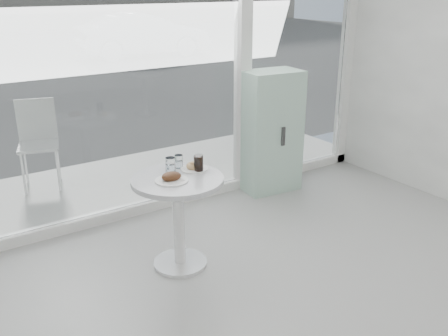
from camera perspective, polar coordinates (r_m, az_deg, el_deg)
storefront at (r=4.86m, az=-6.00°, el=14.77°), size 5.00×0.14×3.00m
main_table at (r=3.95m, az=-5.25°, el=-4.07°), size 0.72×0.72×0.77m
patio_deck at (r=5.93m, az=-9.66°, el=-1.17°), size 5.60×1.60×0.05m
mint_cabinet at (r=5.45m, az=5.34°, el=4.16°), size 0.65×0.47×1.32m
patio_chair at (r=5.81m, az=-20.50°, el=3.24°), size 0.51×0.51×0.95m
car_silver at (r=15.95m, az=-9.22°, el=14.75°), size 4.09×1.73×1.31m
plate_fritter at (r=3.79m, az=-5.98°, el=-1.11°), size 0.25×0.25×0.07m
plate_donut at (r=4.01m, az=-3.41°, el=0.10°), size 0.22×0.22×0.05m
water_tumbler_a at (r=3.95m, az=-6.14°, el=0.22°), size 0.08×0.08×0.13m
water_tumbler_b at (r=4.05m, az=-5.19°, el=0.67°), size 0.07×0.07×0.11m
cola_glass at (r=3.95m, az=-2.93°, el=0.49°), size 0.07×0.07×0.14m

